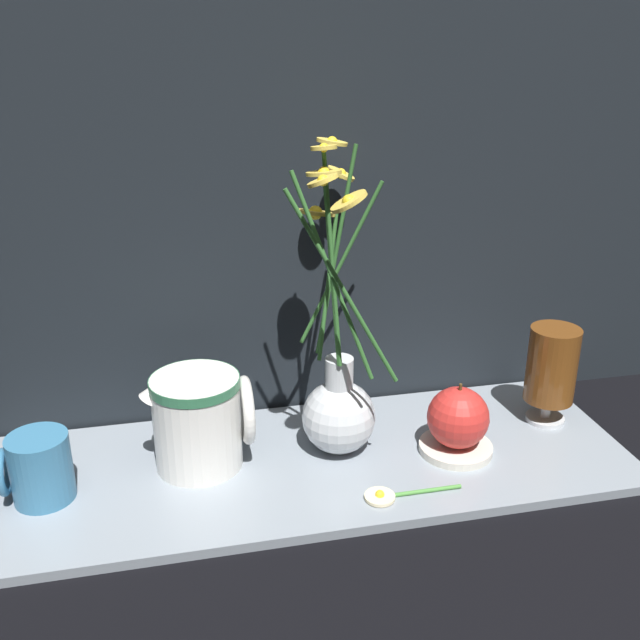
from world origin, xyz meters
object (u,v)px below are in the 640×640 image
(tea_glass, at_px, (552,367))
(orange_fruit, at_px, (458,417))
(vase_with_flowers, at_px, (338,397))
(yellow_mug, at_px, (38,468))
(ceramic_pitcher, at_px, (200,417))

(tea_glass, xyz_separation_m, orange_fruit, (-0.15, -0.05, -0.03))
(vase_with_flowers, relative_size, tea_glass, 2.84)
(yellow_mug, bearing_deg, tea_glass, 3.30)
(orange_fruit, bearing_deg, yellow_mug, 178.93)
(ceramic_pitcher, height_order, orange_fruit, ceramic_pitcher)
(tea_glass, bearing_deg, yellow_mug, -176.70)
(ceramic_pitcher, bearing_deg, tea_glass, 0.69)
(ceramic_pitcher, bearing_deg, yellow_mug, -170.12)
(tea_glass, distance_m, orange_fruit, 0.16)
(vase_with_flowers, relative_size, yellow_mug, 4.86)
(tea_glass, height_order, orange_fruit, tea_glass)
(yellow_mug, relative_size, orange_fruit, 0.93)
(vase_with_flowers, distance_m, orange_fruit, 0.15)
(vase_with_flowers, xyz_separation_m, orange_fruit, (0.15, -0.04, -0.03))
(yellow_mug, relative_size, ceramic_pitcher, 0.61)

